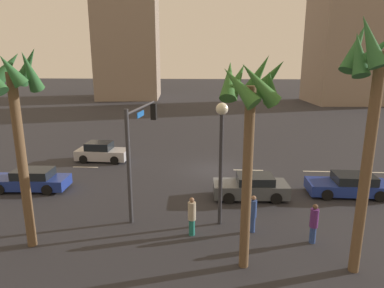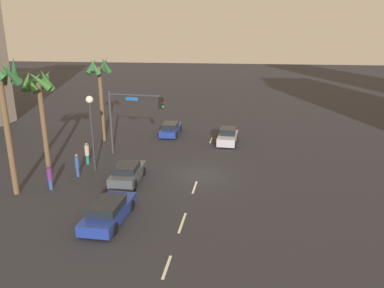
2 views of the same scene
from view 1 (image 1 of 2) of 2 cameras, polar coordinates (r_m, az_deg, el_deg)
name	(u,v)px [view 1 (image 1 of 2)]	position (r m, az deg, el deg)	size (l,w,h in m)	color
ground_plane	(215,170)	(24.60, 3.87, -4.31)	(220.00, 220.00, 0.00)	#28282D
lane_stripe_1	(380,173)	(27.32, 29.07, -4.22)	(1.81, 0.14, 0.01)	silver
lane_stripe_2	(320,171)	(25.78, 20.68, -4.34)	(2.35, 0.14, 0.01)	silver
lane_stripe_3	(248,170)	(24.74, 9.43, -4.35)	(2.13, 0.14, 0.01)	silver
lane_stripe_4	(86,167)	(26.27, -17.45, -3.72)	(1.89, 0.14, 0.01)	silver
car_0	(102,152)	(27.38, -14.91, -1.36)	(4.03, 1.97, 1.48)	#B7B7BC
car_1	(31,180)	(22.94, -25.48, -5.51)	(4.64, 1.91, 1.29)	navy
car_2	(251,187)	(19.86, 9.91, -7.15)	(4.28, 2.03, 1.36)	#474C51
car_3	(349,185)	(21.98, 24.92, -6.30)	(4.66, 2.01, 1.28)	navy
traffic_signal	(139,138)	(17.58, -8.82, 0.96)	(0.73, 5.00, 5.59)	#38383D
streetlamp	(221,141)	(15.53, 4.94, 0.56)	(0.56, 0.56, 5.89)	#2D2D33
pedestrian_0	(192,215)	(15.54, -0.02, -11.92)	(0.42, 0.42, 1.82)	#1E7266
pedestrian_1	(253,213)	(16.04, 10.22, -11.29)	(0.35, 0.35, 1.79)	#2D478C
pedestrian_2	(314,223)	(15.84, 19.78, -12.32)	(0.44, 0.44, 1.80)	#2D478C
palm_tree_0	(251,104)	(11.88, 9.82, 6.59)	(2.62, 2.62, 8.04)	brown
palm_tree_1	(377,80)	(12.83, 28.58, 9.44)	(2.55, 2.58, 9.19)	brown
palm_tree_2	(12,96)	(14.86, -28.02, 7.11)	(2.34, 2.65, 8.34)	brown
building_0	(363,16)	(68.48, 26.83, 18.60)	(16.20, 11.19, 29.50)	gray
building_1	(127,14)	(71.02, -10.85, 20.68)	(11.57, 13.01, 32.17)	gray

